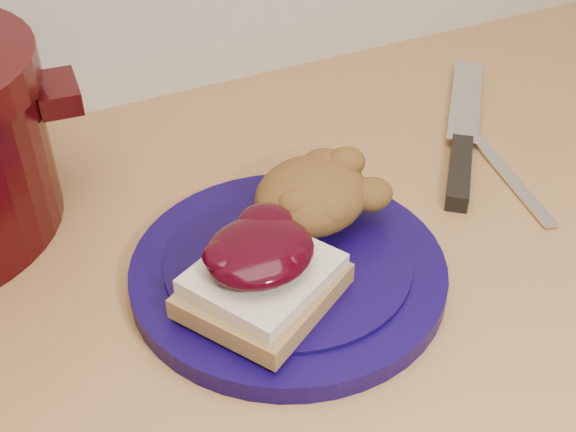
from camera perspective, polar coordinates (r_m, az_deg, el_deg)
name	(u,v)px	position (r m, az deg, el deg)	size (l,w,h in m)	color
plate	(288,270)	(0.62, 0.02, -4.30)	(0.27, 0.27, 0.02)	#0D0439
sandwich	(262,272)	(0.56, -2.08, -4.43)	(0.15, 0.14, 0.06)	olive
stuffing_mound	(312,195)	(0.63, 1.87, 1.66)	(0.11, 0.09, 0.05)	brown
chef_knife	(461,150)	(0.79, 13.54, 5.11)	(0.23, 0.26, 0.02)	black
butter_knife	(508,175)	(0.77, 17.00, 3.10)	(0.18, 0.01, 0.00)	silver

